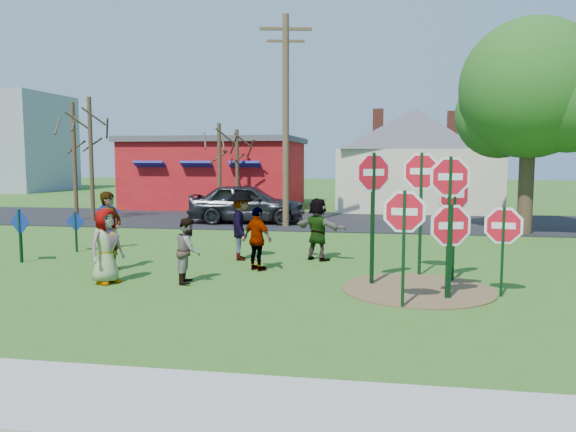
{
  "coord_description": "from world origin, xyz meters",
  "views": [
    {
      "loc": [
        3.68,
        -12.95,
        2.8
      ],
      "look_at": [
        1.3,
        1.47,
        1.27
      ],
      "focal_mm": 35.0,
      "sensor_mm": 36.0,
      "label": 1
    }
  ],
  "objects_px": {
    "stop_sign_a": "(404,222)",
    "person_a": "(106,246)",
    "leafy_tree": "(534,96)",
    "person_b": "(110,231)",
    "suv": "(247,203)",
    "stop_sign_b": "(421,182)",
    "utility_pole": "(286,117)",
    "stop_sign_c": "(450,194)",
    "stop_sign_d": "(454,202)"
  },
  "relations": [
    {
      "from": "suv",
      "to": "leafy_tree",
      "type": "relative_size",
      "value": 0.63
    },
    {
      "from": "utility_pole",
      "to": "person_b",
      "type": "bearing_deg",
      "value": -106.71
    },
    {
      "from": "utility_pole",
      "to": "leafy_tree",
      "type": "bearing_deg",
      "value": -5.03
    },
    {
      "from": "person_b",
      "to": "stop_sign_a",
      "type": "bearing_deg",
      "value": -94.28
    },
    {
      "from": "stop_sign_a",
      "to": "suv",
      "type": "height_order",
      "value": "stop_sign_a"
    },
    {
      "from": "person_a",
      "to": "suv",
      "type": "relative_size",
      "value": 0.34
    },
    {
      "from": "person_a",
      "to": "utility_pole",
      "type": "xyz_separation_m",
      "value": [
        2.24,
        10.65,
        3.54
      ]
    },
    {
      "from": "stop_sign_b",
      "to": "stop_sign_d",
      "type": "xyz_separation_m",
      "value": [
        0.68,
        -0.54,
        -0.41
      ]
    },
    {
      "from": "stop_sign_c",
      "to": "leafy_tree",
      "type": "xyz_separation_m",
      "value": [
        3.97,
        10.08,
        2.86
      ]
    },
    {
      "from": "stop_sign_c",
      "to": "leafy_tree",
      "type": "bearing_deg",
      "value": 58.9
    },
    {
      "from": "stop_sign_a",
      "to": "stop_sign_d",
      "type": "distance_m",
      "value": 2.73
    },
    {
      "from": "stop_sign_b",
      "to": "utility_pole",
      "type": "xyz_separation_m",
      "value": [
        -4.69,
        8.67,
        2.16
      ]
    },
    {
      "from": "stop_sign_a",
      "to": "suv",
      "type": "xyz_separation_m",
      "value": [
        -5.99,
        12.57,
        -0.74
      ]
    },
    {
      "from": "stop_sign_a",
      "to": "person_a",
      "type": "relative_size",
      "value": 1.4
    },
    {
      "from": "stop_sign_b",
      "to": "leafy_tree",
      "type": "xyz_separation_m",
      "value": [
        4.35,
        7.87,
        2.74
      ]
    },
    {
      "from": "stop_sign_d",
      "to": "stop_sign_b",
      "type": "bearing_deg",
      "value": 108.41
    },
    {
      "from": "stop_sign_a",
      "to": "leafy_tree",
      "type": "relative_size",
      "value": 0.3
    },
    {
      "from": "person_b",
      "to": "leafy_tree",
      "type": "height_order",
      "value": "leafy_tree"
    },
    {
      "from": "person_a",
      "to": "utility_pole",
      "type": "distance_m",
      "value": 11.44
    },
    {
      "from": "stop_sign_b",
      "to": "suv",
      "type": "height_order",
      "value": "stop_sign_b"
    },
    {
      "from": "stop_sign_a",
      "to": "stop_sign_b",
      "type": "height_order",
      "value": "stop_sign_b"
    },
    {
      "from": "stop_sign_b",
      "to": "stop_sign_a",
      "type": "bearing_deg",
      "value": -84.22
    },
    {
      "from": "stop_sign_a",
      "to": "stop_sign_c",
      "type": "distance_m",
      "value": 1.29
    },
    {
      "from": "utility_pole",
      "to": "leafy_tree",
      "type": "height_order",
      "value": "utility_pole"
    },
    {
      "from": "stop_sign_a",
      "to": "utility_pole",
      "type": "bearing_deg",
      "value": 115.87
    },
    {
      "from": "leafy_tree",
      "to": "person_b",
      "type": "bearing_deg",
      "value": -144.18
    },
    {
      "from": "suv",
      "to": "utility_pole",
      "type": "height_order",
      "value": "utility_pole"
    },
    {
      "from": "stop_sign_a",
      "to": "person_b",
      "type": "height_order",
      "value": "stop_sign_a"
    },
    {
      "from": "suv",
      "to": "utility_pole",
      "type": "relative_size",
      "value": 0.59
    },
    {
      "from": "suv",
      "to": "stop_sign_d",
      "type": "bearing_deg",
      "value": -149.51
    },
    {
      "from": "person_a",
      "to": "suv",
      "type": "distance_m",
      "value": 11.56
    },
    {
      "from": "stop_sign_b",
      "to": "stop_sign_d",
      "type": "bearing_deg",
      "value": -23.39
    },
    {
      "from": "stop_sign_c",
      "to": "stop_sign_d",
      "type": "height_order",
      "value": "stop_sign_c"
    },
    {
      "from": "stop_sign_b",
      "to": "utility_pole",
      "type": "relative_size",
      "value": 0.37
    },
    {
      "from": "stop_sign_d",
      "to": "leafy_tree",
      "type": "distance_m",
      "value": 9.71
    },
    {
      "from": "stop_sign_a",
      "to": "leafy_tree",
      "type": "bearing_deg",
      "value": 72.08
    },
    {
      "from": "person_a",
      "to": "suv",
      "type": "height_order",
      "value": "suv"
    },
    {
      "from": "stop_sign_a",
      "to": "stop_sign_b",
      "type": "distance_m",
      "value": 3.1
    },
    {
      "from": "utility_pole",
      "to": "stop_sign_a",
      "type": "bearing_deg",
      "value": -70.27
    },
    {
      "from": "stop_sign_a",
      "to": "person_a",
      "type": "distance_m",
      "value": 6.55
    },
    {
      "from": "stop_sign_b",
      "to": "leafy_tree",
      "type": "distance_m",
      "value": 9.4
    },
    {
      "from": "stop_sign_c",
      "to": "person_a",
      "type": "distance_m",
      "value": 7.42
    },
    {
      "from": "stop_sign_b",
      "to": "stop_sign_d",
      "type": "height_order",
      "value": "stop_sign_b"
    },
    {
      "from": "stop_sign_c",
      "to": "utility_pole",
      "type": "xyz_separation_m",
      "value": [
        -5.07,
        10.87,
        2.29
      ]
    },
    {
      "from": "stop_sign_c",
      "to": "utility_pole",
      "type": "distance_m",
      "value": 12.21
    },
    {
      "from": "stop_sign_a",
      "to": "stop_sign_b",
      "type": "xyz_separation_m",
      "value": [
        0.5,
        3.0,
        0.61
      ]
    },
    {
      "from": "person_a",
      "to": "leafy_tree",
      "type": "xyz_separation_m",
      "value": [
        11.28,
        9.85,
        4.12
      ]
    },
    {
      "from": "stop_sign_b",
      "to": "suv",
      "type": "xyz_separation_m",
      "value": [
        -6.49,
        9.57,
        -1.35
      ]
    },
    {
      "from": "stop_sign_a",
      "to": "utility_pole",
      "type": "distance_m",
      "value": 12.7
    },
    {
      "from": "person_b",
      "to": "stop_sign_b",
      "type": "bearing_deg",
      "value": -70.73
    }
  ]
}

